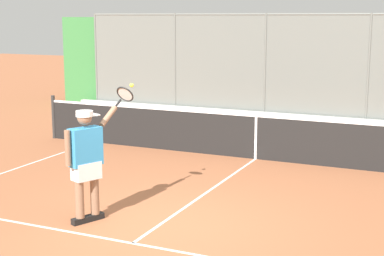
{
  "coord_description": "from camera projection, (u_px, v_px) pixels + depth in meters",
  "views": [
    {
      "loc": [
        -3.8,
        7.14,
        2.99
      ],
      "look_at": [
        0.41,
        -2.12,
        1.05
      ],
      "focal_mm": 54.93,
      "sensor_mm": 36.0,
      "label": 1
    }
  ],
  "objects": [
    {
      "name": "court_line_markings",
      "position": [
        120.0,
        252.0,
        7.56
      ],
      "size": [
        8.25,
        9.45,
        0.01
      ],
      "color": "white",
      "rests_on": "ground"
    },
    {
      "name": "tennis_net",
      "position": [
        256.0,
        136.0,
        12.39
      ],
      "size": [
        10.6,
        0.09,
        1.07
      ],
      "color": "#2D2D2D",
      "rests_on": "ground"
    },
    {
      "name": "tennis_player",
      "position": [
        87.0,
        157.0,
        8.52
      ],
      "size": [
        0.51,
        1.38,
        1.96
      ],
      "rotation": [
        0.0,
        0.0,
        -1.97
      ],
      "color": "black",
      "rests_on": "ground"
    },
    {
      "name": "ground_plane",
      "position": [
        157.0,
        226.0,
        8.49
      ],
      "size": [
        60.0,
        60.0,
        0.0
      ],
      "primitive_type": "plane",
      "color": "#A8603D"
    },
    {
      "name": "fence_backdrop",
      "position": [
        320.0,
        68.0,
        17.53
      ],
      "size": [
        18.01,
        1.37,
        3.08
      ],
      "color": "slate",
      "rests_on": "ground"
    }
  ]
}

